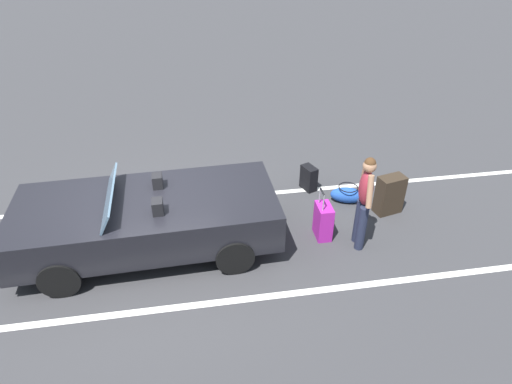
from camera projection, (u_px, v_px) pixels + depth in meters
name	position (u px, v px, depth m)	size (l,w,h in m)	color
ground_plane	(153.00, 247.00, 7.35)	(80.00, 80.00, 0.00)	#333335
lot_line_near	(155.00, 203.00, 8.42)	(18.00, 0.12, 0.01)	silver
lot_line_mid	(149.00, 311.00, 6.19)	(18.00, 0.12, 0.01)	silver
convertible_car	(135.00, 220.00, 6.99)	(4.19, 1.93, 1.24)	black
suitcase_large_black	(389.00, 195.00, 8.00)	(0.53, 0.39, 0.74)	#2D2319
suitcase_medium_bright	(323.00, 221.00, 7.43)	(0.26, 0.40, 0.93)	#991E8C
suitcase_small_carryon	(309.00, 178.00, 8.72)	(0.32, 0.39, 0.50)	black
duffel_bag	(347.00, 195.00, 8.38)	(0.70, 0.47, 0.34)	#1E479E
traveler_person	(364.00, 198.00, 6.90)	(0.26, 0.61, 1.65)	#1E2338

